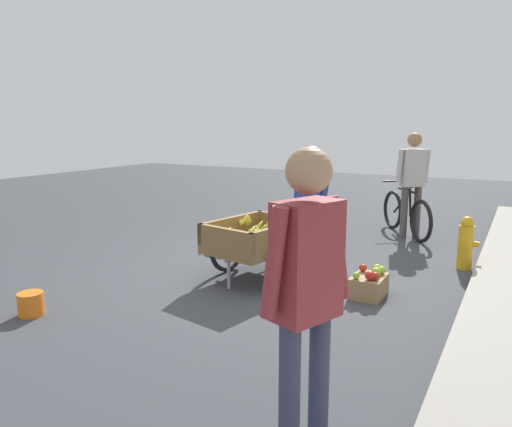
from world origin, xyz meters
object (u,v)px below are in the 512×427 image
Objects in this scene: fruit_cart at (257,242)px; apple_crate at (369,284)px; plastic_bucket at (31,304)px; bystander_person at (307,283)px; vendor_person at (311,193)px; cyclist_person at (413,175)px; bicycle at (406,214)px; dog at (227,232)px; fire_hydrant at (466,243)px.

fruit_cart reaches higher than apple_crate.
apple_crate is (-2.06, 2.67, 0.02)m from plastic_bucket.
bystander_person is (2.73, 0.44, 0.89)m from apple_crate.
vendor_person is 0.91× the size of cyclist_person.
plastic_bucket is at bearing -24.70° from bicycle.
dog is at bearing -42.37° from bicycle.
cyclist_person is at bearing 153.91° from plastic_bucket.
vendor_person is 2.25× the size of dog.
fruit_cart is 1.04× the size of bystander_person.
cyclist_person reaches higher than dog.
bystander_person reaches higher than dog.
cyclist_person is 0.97× the size of bystander_person.
bicycle is 3.06× the size of apple_crate.
dog is 2.83× the size of plastic_bucket.
cyclist_person is at bearing -173.59° from bystander_person.
apple_crate is at bearing 91.58° from fruit_cart.
cyclist_person is 3.10m from apple_crate.
apple_crate is 0.26× the size of bystander_person.
fruit_cart is 1.23m from vendor_person.
cyclist_person is at bearing -145.83° from fire_hydrant.
apple_crate is (3.09, 0.30, -0.22)m from bicycle.
dog is (2.21, -2.02, -0.08)m from bicycle.
fire_hydrant is (-1.58, 2.10, -0.10)m from fruit_cart.
cyclist_person is at bearing 38.05° from bicycle.
plastic_bucket is at bearing -26.20° from vendor_person.
plastic_bucket is at bearing -52.29° from apple_crate.
dog is 2.48m from apple_crate.
fire_hydrant is 1.52× the size of apple_crate.
bicycle is 3.11m from apple_crate.
bicycle is at bearing -172.81° from bystander_person.
vendor_person reaches higher than fire_hydrant.
fruit_cart is 1.17× the size of vendor_person.
fire_hydrant is at bearing 103.65° from vendor_person.
bystander_person reaches higher than vendor_person.
plastic_bucket is 3.30m from bystander_person.
vendor_person is 3.59m from plastic_bucket.
vendor_person is 3.43× the size of apple_crate.
fruit_cart is 2.62× the size of dog.
fire_hydrant reaches higher than plastic_bucket.
dog is at bearing -142.70° from bystander_person.
apple_crate is (1.54, -0.77, -0.20)m from fire_hydrant.
cyclist_person is 5.74m from bystander_person.
fruit_cart is 1.31× the size of bicycle.
dog reaches higher than apple_crate.
plastic_bucket is at bearing -26.09° from cyclist_person.
apple_crate is at bearing 127.71° from plastic_bucket.
fruit_cart reaches higher than dog.
cyclist_person is 2.46× the size of dog.
fire_hydrant is 4.98m from plastic_bucket.
bicycle is 0.66m from cyclist_person.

